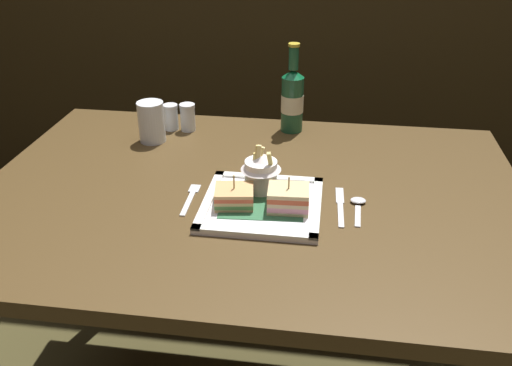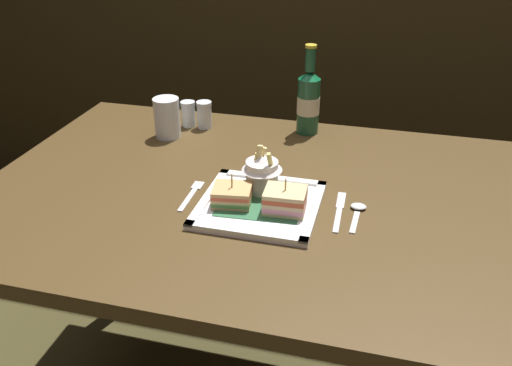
% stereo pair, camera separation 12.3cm
% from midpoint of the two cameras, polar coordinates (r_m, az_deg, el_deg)
% --- Properties ---
extents(dining_table, '(1.29, 0.90, 0.76)m').
position_cam_midpoint_polar(dining_table, '(1.34, -3.21, -4.45)').
color(dining_table, '#49351B').
rests_on(dining_table, ground_plane).
extents(square_plate, '(0.26, 0.26, 0.02)m').
position_cam_midpoint_polar(square_plate, '(1.21, -2.29, -2.36)').
color(square_plate, white).
rests_on(square_plate, dining_table).
extents(sandwich_half_left, '(0.09, 0.08, 0.07)m').
position_cam_midpoint_polar(sandwich_half_left, '(1.20, -5.23, -1.50)').
color(sandwich_half_left, tan).
rests_on(sandwich_half_left, square_plate).
extents(sandwich_half_right, '(0.09, 0.08, 0.08)m').
position_cam_midpoint_polar(sandwich_half_right, '(1.18, 0.42, -1.72)').
color(sandwich_half_right, '#D3BB7E').
rests_on(sandwich_half_right, square_plate).
extents(fries_cup, '(0.09, 0.09, 0.11)m').
position_cam_midpoint_polar(fries_cup, '(1.24, -2.33, 1.28)').
color(fries_cup, white).
rests_on(fries_cup, square_plate).
extents(beer_bottle, '(0.06, 0.06, 0.26)m').
position_cam_midpoint_polar(beer_bottle, '(1.58, 1.56, 8.74)').
color(beer_bottle, '#1F5031').
rests_on(beer_bottle, dining_table).
extents(water_glass, '(0.07, 0.07, 0.11)m').
position_cam_midpoint_polar(water_glass, '(1.56, -13.08, 5.91)').
color(water_glass, silver).
rests_on(water_glass, dining_table).
extents(fork, '(0.02, 0.14, 0.00)m').
position_cam_midpoint_polar(fork, '(1.27, -9.62, -1.58)').
color(fork, silver).
rests_on(fork, dining_table).
extents(knife, '(0.02, 0.17, 0.00)m').
position_cam_midpoint_polar(knife, '(1.23, 5.96, -2.36)').
color(knife, silver).
rests_on(knife, dining_table).
extents(spoon, '(0.04, 0.12, 0.01)m').
position_cam_midpoint_polar(spoon, '(1.23, 7.81, -2.28)').
color(spoon, silver).
rests_on(spoon, dining_table).
extents(salt_shaker, '(0.04, 0.04, 0.08)m').
position_cam_midpoint_polar(salt_shaker, '(1.63, -11.01, 6.57)').
color(salt_shaker, silver).
rests_on(salt_shaker, dining_table).
extents(pepper_shaker, '(0.04, 0.04, 0.08)m').
position_cam_midpoint_polar(pepper_shaker, '(1.62, -9.31, 6.57)').
color(pepper_shaker, silver).
rests_on(pepper_shaker, dining_table).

